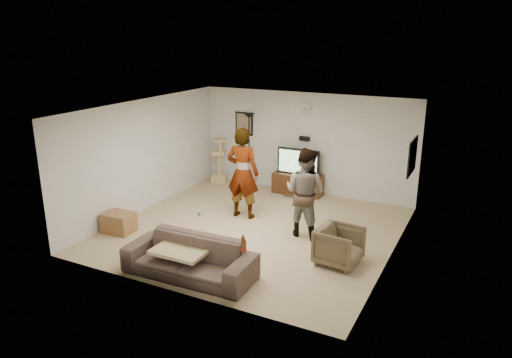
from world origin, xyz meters
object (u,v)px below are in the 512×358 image
at_px(beer_bottle, 243,245).
at_px(armchair, 339,246).
at_px(cat_tree, 219,160).
at_px(sofa, 189,258).
at_px(tv, 298,162).
at_px(floor_lamp, 249,151).
at_px(person_right, 305,192).
at_px(person_left, 243,173).
at_px(tv_stand, 298,184).
at_px(side_table, 119,222).

height_order(beer_bottle, armchair, beer_bottle).
bearing_deg(cat_tree, sofa, -64.32).
xyz_separation_m(tv, floor_lamp, (-1.36, -0.01, 0.13)).
bearing_deg(cat_tree, person_right, -34.16).
height_order(person_left, sofa, person_left).
bearing_deg(sofa, cat_tree, 113.99).
relative_size(floor_lamp, beer_bottle, 7.69).
bearing_deg(tv_stand, tv, 0.00).
relative_size(person_left, armchair, 2.70).
distance_m(cat_tree, person_right, 4.04).
xyz_separation_m(tv, person_right, (1.07, -2.29, 0.06)).
distance_m(sofa, beer_bottle, 1.11).
height_order(tv_stand, tv, tv).
xyz_separation_m(tv, side_table, (-2.33, -3.85, -0.63)).
bearing_deg(floor_lamp, sofa, -74.00).
distance_m(person_right, armchair, 1.45).
xyz_separation_m(tv, cat_tree, (-2.26, -0.03, -0.23)).
relative_size(sofa, armchair, 2.99).
distance_m(sofa, armchair, 2.58).
distance_m(tv, sofa, 4.74).
relative_size(cat_tree, beer_bottle, 4.81).
distance_m(person_left, beer_bottle, 3.13).
relative_size(floor_lamp, sofa, 0.87).
height_order(tv_stand, floor_lamp, floor_lamp).
bearing_deg(person_right, cat_tree, -24.77).
xyz_separation_m(tv_stand, floor_lamp, (-1.36, -0.01, 0.70)).
bearing_deg(cat_tree, floor_lamp, 0.75).
distance_m(person_left, person_right, 1.59).
bearing_deg(person_left, cat_tree, -50.85).
xyz_separation_m(tv_stand, person_right, (1.07, -2.29, 0.63)).
relative_size(tv_stand, side_table, 2.04).
bearing_deg(beer_bottle, side_table, 165.52).
relative_size(tv_stand, floor_lamp, 0.64).
bearing_deg(person_left, tv, -107.25).
height_order(tv_stand, sofa, sofa).
height_order(floor_lamp, cat_tree, floor_lamp).
distance_m(floor_lamp, beer_bottle, 5.26).
relative_size(tv_stand, cat_tree, 1.03).
distance_m(sofa, side_table, 2.47).
relative_size(floor_lamp, person_right, 1.08).
xyz_separation_m(sofa, beer_bottle, (1.01, 0.00, 0.45)).
distance_m(cat_tree, side_table, 3.85).
distance_m(tv, person_left, 2.03).
xyz_separation_m(floor_lamp, side_table, (-0.97, -3.84, -0.76)).
relative_size(floor_lamp, side_table, 3.18).
relative_size(tv_stand, tv, 1.15).
bearing_deg(cat_tree, tv_stand, 0.67).
height_order(person_right, side_table, person_right).
bearing_deg(beer_bottle, person_right, 88.48).
xyz_separation_m(tv_stand, person_left, (-0.49, -1.97, 0.74)).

